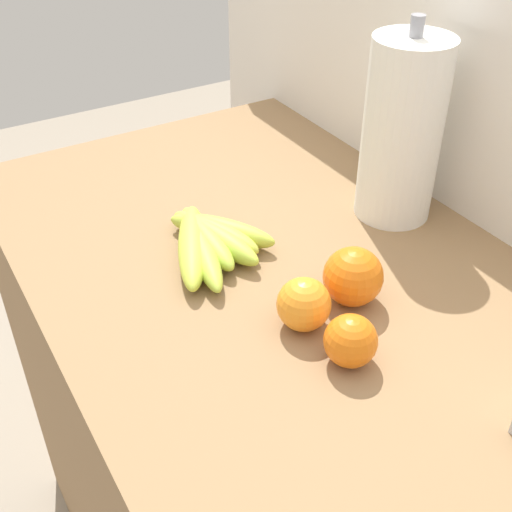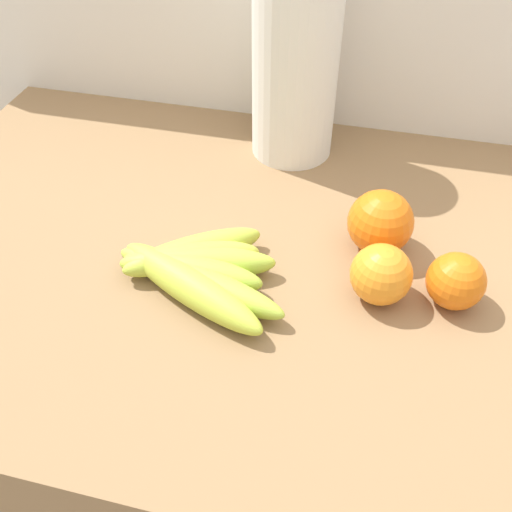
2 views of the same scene
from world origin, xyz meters
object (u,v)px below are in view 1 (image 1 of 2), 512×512
(orange_center, at_px, (304,304))
(paper_towel_roll, at_px, (402,131))
(orange_far_right, at_px, (353,277))
(orange_front, at_px, (351,341))
(banana_bunch, at_px, (207,239))

(orange_center, relative_size, paper_towel_roll, 0.22)
(orange_far_right, height_order, paper_towel_roll, paper_towel_roll)
(orange_front, relative_size, paper_towel_roll, 0.21)
(orange_far_right, bearing_deg, orange_front, -39.01)
(banana_bunch, relative_size, orange_center, 3.16)
(banana_bunch, distance_m, paper_towel_roll, 0.34)
(orange_center, height_order, orange_front, orange_center)
(banana_bunch, xyz_separation_m, orange_far_right, (0.20, 0.11, 0.02))
(orange_center, xyz_separation_m, paper_towel_roll, (-0.15, 0.28, 0.11))
(orange_center, xyz_separation_m, orange_front, (0.08, 0.01, -0.00))
(orange_center, bearing_deg, banana_bunch, -172.43)
(orange_center, relative_size, orange_far_right, 0.87)
(banana_bunch, bearing_deg, paper_towel_roll, 79.70)
(banana_bunch, height_order, paper_towel_roll, paper_towel_roll)
(paper_towel_roll, bearing_deg, orange_front, -48.67)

